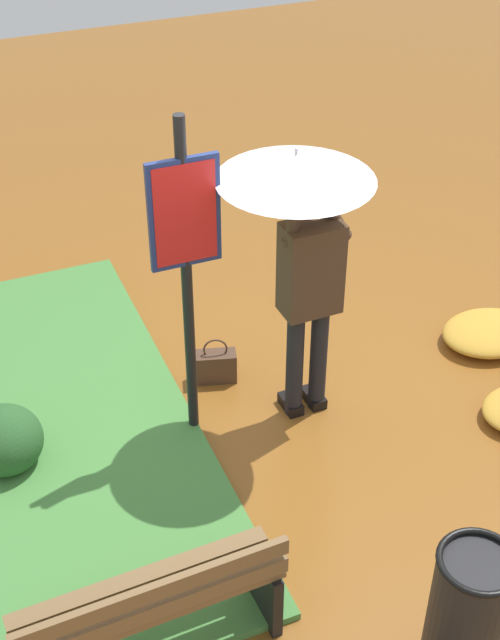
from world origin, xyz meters
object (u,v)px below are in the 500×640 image
(info_sign_post, at_px, (186,250))
(park_bench, at_px, (151,609))
(trash_bin, at_px, (468,613))
(person_with_umbrella, at_px, (302,220))
(handbag, at_px, (216,366))

(info_sign_post, bearing_deg, park_bench, 63.74)
(trash_bin, bearing_deg, person_with_umbrella, -91.27)
(info_sign_post, distance_m, handbag, 1.43)
(trash_bin, bearing_deg, park_bench, -23.83)
(park_bench, relative_size, trash_bin, 1.68)
(info_sign_post, relative_size, trash_bin, 2.76)
(info_sign_post, height_order, trash_bin, info_sign_post)
(person_with_umbrella, relative_size, handbag, 5.53)
(person_with_umbrella, bearing_deg, info_sign_post, -8.41)
(handbag, height_order, trash_bin, trash_bin)
(info_sign_post, xyz_separation_m, park_bench, (0.79, 1.59, -1.04))
(info_sign_post, bearing_deg, person_with_umbrella, 171.59)
(handbag, distance_m, trash_bin, 2.72)
(trash_bin, bearing_deg, info_sign_post, -73.33)
(person_with_umbrella, bearing_deg, trash_bin, 88.73)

